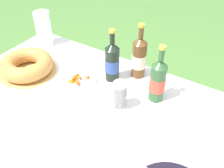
{
  "coord_description": "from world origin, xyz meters",
  "views": [
    {
      "loc": [
        0.5,
        -0.68,
        1.66
      ],
      "look_at": [
        -0.08,
        0.22,
        0.78
      ],
      "focal_mm": 40.0,
      "sensor_mm": 36.0,
      "label": 1
    }
  ],
  "objects_px": {
    "bundt_cake": "(27,65)",
    "paper_towel_roll": "(44,28)",
    "juice_bottle_red": "(112,62)",
    "cider_bottle_green": "(158,80)",
    "snack_plate_left": "(79,78)",
    "cup_stack": "(120,95)",
    "cider_bottle_amber": "(139,57)"
  },
  "relations": [
    {
      "from": "cider_bottle_amber",
      "to": "snack_plate_left",
      "type": "height_order",
      "value": "cider_bottle_amber"
    },
    {
      "from": "cider_bottle_green",
      "to": "snack_plate_left",
      "type": "xyz_separation_m",
      "value": [
        -0.46,
        -0.1,
        -0.11
      ]
    },
    {
      "from": "cider_bottle_green",
      "to": "paper_towel_roll",
      "type": "bearing_deg",
      "value": 172.69
    },
    {
      "from": "cider_bottle_green",
      "to": "juice_bottle_red",
      "type": "height_order",
      "value": "cider_bottle_green"
    },
    {
      "from": "bundt_cake",
      "to": "cup_stack",
      "type": "distance_m",
      "value": 0.65
    },
    {
      "from": "bundt_cake",
      "to": "paper_towel_roll",
      "type": "height_order",
      "value": "paper_towel_roll"
    },
    {
      "from": "cup_stack",
      "to": "cider_bottle_green",
      "type": "distance_m",
      "value": 0.21
    },
    {
      "from": "snack_plate_left",
      "to": "juice_bottle_red",
      "type": "bearing_deg",
      "value": 36.51
    },
    {
      "from": "juice_bottle_red",
      "to": "paper_towel_roll",
      "type": "xyz_separation_m",
      "value": [
        -0.63,
        0.1,
        -0.0
      ]
    },
    {
      "from": "bundt_cake",
      "to": "cup_stack",
      "type": "xyz_separation_m",
      "value": [
        0.65,
        0.04,
        0.03
      ]
    },
    {
      "from": "snack_plate_left",
      "to": "cider_bottle_green",
      "type": "bearing_deg",
      "value": 12.04
    },
    {
      "from": "juice_bottle_red",
      "to": "cup_stack",
      "type": "bearing_deg",
      "value": -48.65
    },
    {
      "from": "juice_bottle_red",
      "to": "snack_plate_left",
      "type": "bearing_deg",
      "value": -143.49
    },
    {
      "from": "cider_bottle_amber",
      "to": "paper_towel_roll",
      "type": "xyz_separation_m",
      "value": [
        -0.75,
        -0.02,
        -0.01
      ]
    },
    {
      "from": "cider_bottle_green",
      "to": "snack_plate_left",
      "type": "relative_size",
      "value": 1.42
    },
    {
      "from": "cider_bottle_green",
      "to": "bundt_cake",
      "type": "bearing_deg",
      "value": -165.47
    },
    {
      "from": "cup_stack",
      "to": "cider_bottle_green",
      "type": "height_order",
      "value": "cider_bottle_green"
    },
    {
      "from": "bundt_cake",
      "to": "cider_bottle_green",
      "type": "height_order",
      "value": "cider_bottle_green"
    },
    {
      "from": "cider_bottle_amber",
      "to": "juice_bottle_red",
      "type": "distance_m",
      "value": 0.16
    },
    {
      "from": "cider_bottle_green",
      "to": "cup_stack",
      "type": "bearing_deg",
      "value": -128.8
    },
    {
      "from": "cup_stack",
      "to": "snack_plate_left",
      "type": "bearing_deg",
      "value": 168.64
    },
    {
      "from": "cup_stack",
      "to": "cider_bottle_amber",
      "type": "distance_m",
      "value": 0.31
    },
    {
      "from": "bundt_cake",
      "to": "cider_bottle_amber",
      "type": "height_order",
      "value": "cider_bottle_amber"
    },
    {
      "from": "paper_towel_roll",
      "to": "juice_bottle_red",
      "type": "bearing_deg",
      "value": -8.64
    },
    {
      "from": "cider_bottle_green",
      "to": "juice_bottle_red",
      "type": "xyz_separation_m",
      "value": [
        -0.3,
        0.02,
        -0.0
      ]
    },
    {
      "from": "cider_bottle_amber",
      "to": "snack_plate_left",
      "type": "distance_m",
      "value": 0.38
    },
    {
      "from": "bundt_cake",
      "to": "paper_towel_roll",
      "type": "relative_size",
      "value": 1.45
    },
    {
      "from": "cup_stack",
      "to": "paper_towel_roll",
      "type": "bearing_deg",
      "value": 160.49
    },
    {
      "from": "bundt_cake",
      "to": "cider_bottle_green",
      "type": "bearing_deg",
      "value": 14.53
    },
    {
      "from": "cider_bottle_amber",
      "to": "paper_towel_roll",
      "type": "height_order",
      "value": "cider_bottle_amber"
    },
    {
      "from": "bundt_cake",
      "to": "juice_bottle_red",
      "type": "distance_m",
      "value": 0.54
    },
    {
      "from": "cup_stack",
      "to": "juice_bottle_red",
      "type": "relative_size",
      "value": 0.5
    }
  ]
}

